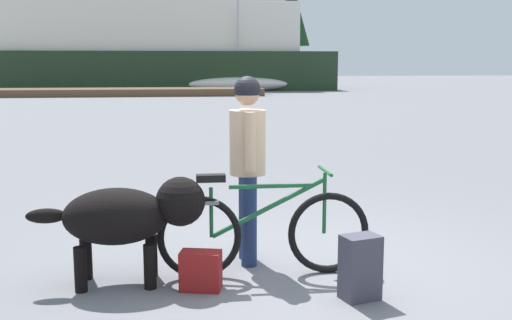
% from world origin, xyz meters
% --- Properties ---
extents(ground_plane, '(160.00, 160.00, 0.00)m').
position_xyz_m(ground_plane, '(0.00, 0.00, 0.00)').
color(ground_plane, slate).
extents(bicycle, '(1.80, 0.44, 0.91)m').
position_xyz_m(bicycle, '(-0.39, -0.24, 0.38)').
color(bicycle, black).
rests_on(bicycle, ground_plane).
extents(person_cyclist, '(0.32, 0.53, 1.68)m').
position_xyz_m(person_cyclist, '(-0.47, 0.15, 1.00)').
color(person_cyclist, navy).
rests_on(person_cyclist, ground_plane).
extents(dog, '(1.42, 0.54, 0.88)m').
position_xyz_m(dog, '(-1.48, -0.28, 0.57)').
color(dog, black).
rests_on(dog, ground_plane).
extents(backpack, '(0.33, 0.27, 0.50)m').
position_xyz_m(backpack, '(0.28, -0.85, 0.25)').
color(backpack, '#3F3F4C').
rests_on(backpack, ground_plane).
extents(handbag_pannier, '(0.35, 0.25, 0.32)m').
position_xyz_m(handbag_pannier, '(-0.92, -0.51, 0.16)').
color(handbag_pannier, maroon).
rests_on(handbag_pannier, ground_plane).
extents(dock_pier, '(18.73, 2.98, 0.40)m').
position_xyz_m(dock_pier, '(-5.76, 29.52, 0.20)').
color(dock_pier, brown).
rests_on(dock_pier, ground_plane).
extents(ferry_boat, '(24.04, 7.57, 8.14)m').
position_xyz_m(ferry_boat, '(-2.66, 37.83, 2.81)').
color(ferry_boat, '#1E331E').
rests_on(ferry_boat, ground_plane).
extents(sailboat_moored, '(6.49, 1.82, 8.36)m').
position_xyz_m(sailboat_moored, '(2.75, 34.23, 0.51)').
color(sailboat_moored, silver).
rests_on(sailboat_moored, ground_plane).
extents(pine_tree_far_left, '(3.04, 3.04, 11.56)m').
position_xyz_m(pine_tree_far_left, '(-16.60, 52.98, 6.83)').
color(pine_tree_far_left, '#4C331E').
rests_on(pine_tree_far_left, ground_plane).
extents(pine_tree_center, '(3.71, 3.71, 9.27)m').
position_xyz_m(pine_tree_center, '(-4.19, 53.04, 5.79)').
color(pine_tree_center, '#4C331E').
rests_on(pine_tree_center, ground_plane).
extents(pine_tree_far_right, '(3.49, 3.49, 9.50)m').
position_xyz_m(pine_tree_far_right, '(9.46, 52.25, 6.40)').
color(pine_tree_far_right, '#4C331E').
rests_on(pine_tree_far_right, ground_plane).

